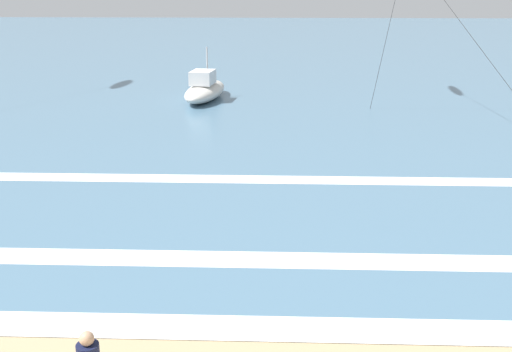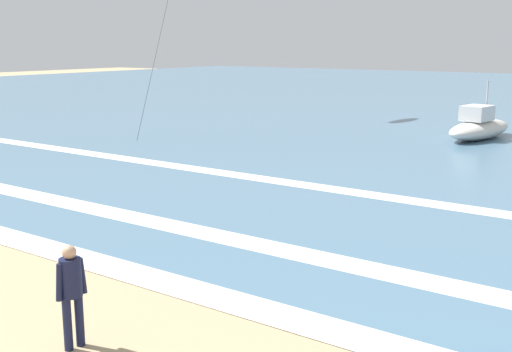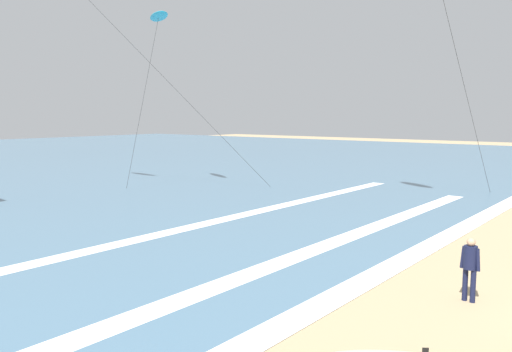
% 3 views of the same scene
% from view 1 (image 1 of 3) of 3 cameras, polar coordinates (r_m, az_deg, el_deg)
% --- Properties ---
extents(ocean_surface, '(140.00, 90.00, 0.01)m').
position_cam_1_polar(ocean_surface, '(54.93, -1.05, 11.62)').
color(ocean_surface, slate).
rests_on(ocean_surface, ground).
extents(wave_foam_shoreline, '(49.48, 0.86, 0.01)m').
position_cam_1_polar(wave_foam_shoreline, '(12.42, -18.59, -12.98)').
color(wave_foam_shoreline, white).
rests_on(wave_foam_shoreline, ocean_surface).
extents(wave_foam_mid_break, '(37.14, 0.86, 0.01)m').
position_cam_1_polar(wave_foam_mid_break, '(14.90, -15.82, -7.29)').
color(wave_foam_mid_break, white).
rests_on(wave_foam_mid_break, ocean_surface).
extents(wave_foam_outer_break, '(41.98, 0.81, 0.01)m').
position_cam_1_polar(wave_foam_outer_break, '(20.13, -10.63, -0.20)').
color(wave_foam_outer_break, white).
rests_on(wave_foam_outer_break, ocean_surface).
extents(offshore_boat, '(2.41, 5.39, 2.70)m').
position_cam_1_polar(offshore_boat, '(32.66, -4.81, 8.05)').
color(offshore_boat, beige).
rests_on(offshore_boat, ground).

